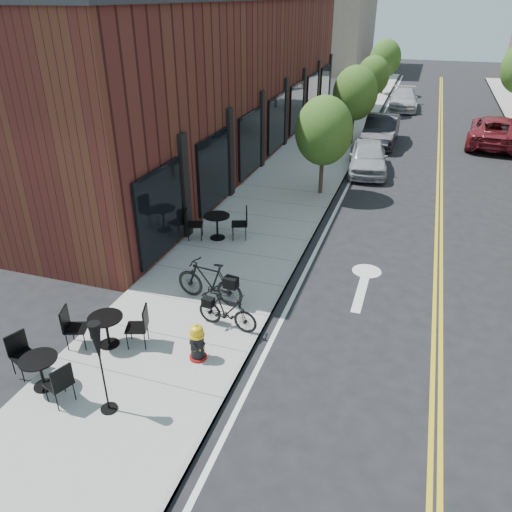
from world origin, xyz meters
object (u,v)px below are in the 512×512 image
(bistro_set_a, at_px, (40,368))
(bistro_set_b, at_px, (107,327))
(parked_car_b, at_px, (381,130))
(bicycle_right, at_px, (227,311))
(parked_car_far, at_px, (495,131))
(parked_car_a, at_px, (368,157))
(parked_car_c, at_px, (403,99))
(fire_hydrant, at_px, (197,342))
(patio_umbrella, at_px, (98,350))
(bistro_set_c, at_px, (217,223))
(bicycle_left, at_px, (209,282))

(bistro_set_a, distance_m, bistro_set_b, 1.68)
(parked_car_b, bearing_deg, bicycle_right, -94.49)
(parked_car_b, relative_size, parked_car_far, 0.83)
(bicycle_right, xyz_separation_m, parked_car_a, (1.60, 13.43, 0.12))
(bistro_set_b, height_order, parked_car_far, parked_car_far)
(bicycle_right, relative_size, parked_car_c, 0.33)
(fire_hydrant, height_order, patio_umbrella, patio_umbrella)
(bistro_set_c, relative_size, parked_car_far, 0.35)
(fire_hydrant, distance_m, parked_car_far, 22.80)
(bistro_set_b, height_order, patio_umbrella, patio_umbrella)
(bistro_set_a, relative_size, patio_umbrella, 0.88)
(fire_hydrant, height_order, bistro_set_b, bistro_set_b)
(parked_car_a, bearing_deg, bicycle_right, -104.06)
(bicycle_left, distance_m, parked_car_b, 17.65)
(bicycle_left, xyz_separation_m, patio_umbrella, (-0.34, -4.18, 0.87))
(bicycle_left, distance_m, parked_car_far, 20.96)
(bistro_set_b, bearing_deg, bistro_set_c, 68.48)
(bicycle_right, bearing_deg, bistro_set_b, 128.95)
(parked_car_c, bearing_deg, bicycle_right, -97.34)
(parked_car_b, bearing_deg, parked_car_a, -90.05)
(bistro_set_b, distance_m, parked_car_b, 20.30)
(bistro_set_b, height_order, bistro_set_c, bistro_set_c)
(parked_car_b, xyz_separation_m, parked_car_c, (0.52, 10.11, -0.09))
(patio_umbrella, bearing_deg, bistro_set_c, 96.75)
(parked_car_a, distance_m, parked_car_c, 15.12)
(bicycle_left, bearing_deg, parked_car_c, -178.74)
(bistro_set_b, height_order, parked_car_c, parked_car_c)
(parked_car_c, bearing_deg, bistro_set_a, -101.92)
(bistro_set_a, bearing_deg, bicycle_right, 68.49)
(bistro_set_c, relative_size, parked_car_a, 0.48)
(bistro_set_a, distance_m, parked_car_a, 17.09)
(fire_hydrant, distance_m, parked_car_a, 14.81)
(bicycle_left, xyz_separation_m, bistro_set_a, (-1.94, -4.04, -0.10))
(patio_umbrella, height_order, parked_car_far, patio_umbrella)
(bistro_set_a, height_order, parked_car_b, parked_car_b)
(bicycle_left, xyz_separation_m, bicycle_right, (0.86, -0.96, -0.11))
(bistro_set_a, relative_size, bistro_set_c, 0.89)
(patio_umbrella, distance_m, parked_car_b, 21.85)
(fire_hydrant, xyz_separation_m, parked_car_far, (7.67, 21.47, 0.24))
(bistro_set_c, bearing_deg, bistro_set_a, -115.08)
(bistro_set_b, bearing_deg, bistro_set_a, -125.86)
(bicycle_left, distance_m, bicycle_right, 1.30)
(bistro_set_c, distance_m, patio_umbrella, 7.84)
(bistro_set_c, xyz_separation_m, parked_car_c, (4.29, 24.02, 0.03))
(bistro_set_c, bearing_deg, bistro_set_b, -111.95)
(bistro_set_b, bearing_deg, bicycle_right, 12.78)
(bicycle_left, height_order, parked_car_c, parked_car_c)
(bistro_set_b, relative_size, parked_car_far, 0.33)
(bicycle_right, xyz_separation_m, parked_car_far, (7.47, 20.20, 0.19))
(bistro_set_a, height_order, parked_car_a, parked_car_a)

